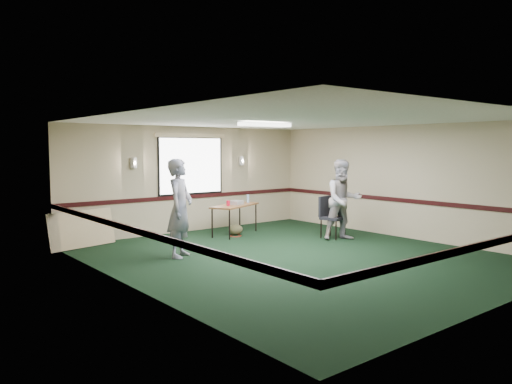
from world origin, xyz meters
TOP-DOWN VIEW (x-y plane):
  - ground at (0.00, 0.00)m, footprint 8.00×8.00m
  - room_shell at (0.00, 2.12)m, footprint 8.00×8.02m
  - folding_table at (0.57, 2.84)m, footprint 1.61×1.16m
  - projector at (0.61, 2.83)m, footprint 0.37×0.34m
  - game_console at (0.82, 3.13)m, footprint 0.21×0.17m
  - red_cup at (0.29, 2.75)m, footprint 0.09×0.09m
  - water_bottle at (1.09, 2.99)m, footprint 0.06×0.06m
  - duffel_bag at (0.52, 2.76)m, footprint 0.39×0.29m
  - cable_coil at (0.42, 2.64)m, footprint 0.39×0.39m
  - folded_table at (-3.00, 3.60)m, footprint 1.57×0.58m
  - conference_chair at (2.06, 1.05)m, footprint 0.57×0.59m
  - person_left at (-1.81, 1.43)m, footprint 0.84×0.80m
  - person_right at (2.12, 0.68)m, footprint 1.12×1.02m

SIDE VIEW (x-z plane):
  - ground at x=0.00m, z-range 0.00..0.00m
  - cable_coil at x=0.42m, z-range 0.00..0.02m
  - duffel_bag at x=0.52m, z-range 0.00..0.27m
  - folded_table at x=-3.00m, z-range 0.00..0.80m
  - conference_chair at x=2.06m, z-range 0.08..1.08m
  - folding_table at x=0.57m, z-range 0.32..1.07m
  - game_console at x=0.82m, z-range 0.75..0.80m
  - projector at x=0.61m, z-range 0.75..0.85m
  - red_cup at x=0.29m, z-range 0.75..0.88m
  - water_bottle at x=1.09m, z-range 0.75..0.96m
  - person_right at x=2.12m, z-range 0.00..1.89m
  - person_left at x=-1.81m, z-range 0.00..1.94m
  - room_shell at x=0.00m, z-range -2.42..5.58m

